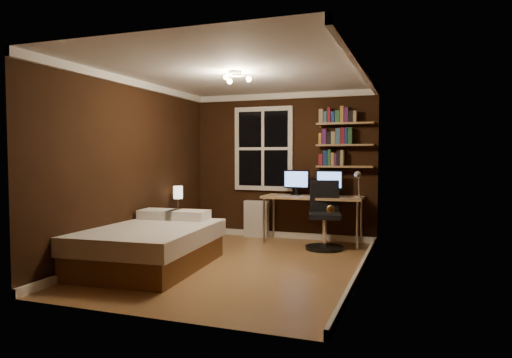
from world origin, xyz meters
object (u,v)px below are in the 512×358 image
(nightstand, at_px, (178,229))
(monitor_right, at_px, (329,183))
(desk_lamp, at_px, (358,184))
(bed, at_px, (150,246))
(monitor_left, at_px, (296,183))
(office_chair, at_px, (324,223))
(radiator, at_px, (256,219))
(desk, at_px, (313,200))
(bedside_lamp, at_px, (178,200))

(nightstand, distance_m, monitor_right, 2.55)
(desk_lamp, bearing_deg, bed, -137.33)
(monitor_left, xyz_separation_m, monitor_right, (0.55, 0.00, 0.00))
(bed, bearing_deg, office_chair, 41.01)
(radiator, relative_size, office_chair, 0.61)
(monitor_left, distance_m, office_chair, 0.94)
(nightstand, relative_size, monitor_left, 1.16)
(office_chair, bearing_deg, desk, 111.64)
(bedside_lamp, relative_size, monitor_left, 0.99)
(nightstand, height_order, radiator, radiator)
(radiator, xyz_separation_m, office_chair, (1.32, -0.61, 0.09))
(bed, distance_m, monitor_right, 3.10)
(monitor_left, height_order, desk_lamp, desk_lamp)
(bedside_lamp, bearing_deg, desk_lamp, 14.66)
(monitor_left, relative_size, monitor_right, 1.00)
(radiator, distance_m, monitor_left, 1.01)
(desk, bearing_deg, bedside_lamp, -156.81)
(radiator, bearing_deg, monitor_left, -9.71)
(desk, bearing_deg, monitor_right, 17.79)
(office_chair, bearing_deg, monitor_left, 127.27)
(office_chair, bearing_deg, monitor_right, 79.61)
(monitor_left, xyz_separation_m, office_chair, (0.57, -0.48, -0.58))
(bedside_lamp, xyz_separation_m, monitor_left, (1.71, 0.94, 0.26))
(monitor_left, height_order, monitor_right, same)
(desk_lamp, bearing_deg, radiator, 168.96)
(bed, relative_size, desk, 1.25)
(bed, relative_size, office_chair, 1.94)
(bedside_lamp, height_order, office_chair, office_chair)
(bed, bearing_deg, radiator, 73.23)
(bed, height_order, monitor_right, monitor_right)
(desk, xyz_separation_m, monitor_left, (-0.30, 0.08, 0.27))
(bed, height_order, nightstand, bed)
(nightstand, bearing_deg, desk, 36.67)
(radiator, bearing_deg, desk_lamp, -11.04)
(radiator, xyz_separation_m, monitor_left, (0.75, -0.13, 0.66))
(bed, relative_size, bedside_lamp, 4.68)
(desk, xyz_separation_m, office_chair, (0.27, -0.40, -0.31))
(desk_lamp, height_order, office_chair, desk_lamp)
(nightstand, height_order, monitor_left, monitor_left)
(nightstand, bearing_deg, office_chair, 24.90)
(bed, relative_size, monitor_right, 4.65)
(nightstand, bearing_deg, monitor_right, 36.08)
(desk, xyz_separation_m, monitor_right, (0.25, 0.08, 0.27))
(radiator, bearing_deg, office_chair, -24.70)
(monitor_right, bearing_deg, radiator, 174.36)
(bed, distance_m, nightstand, 1.50)
(monitor_right, xyz_separation_m, office_chair, (0.02, -0.48, -0.58))
(nightstand, bearing_deg, monitor_left, 42.33)
(bedside_lamp, height_order, monitor_left, monitor_left)
(office_chair, bearing_deg, bedside_lamp, 178.76)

